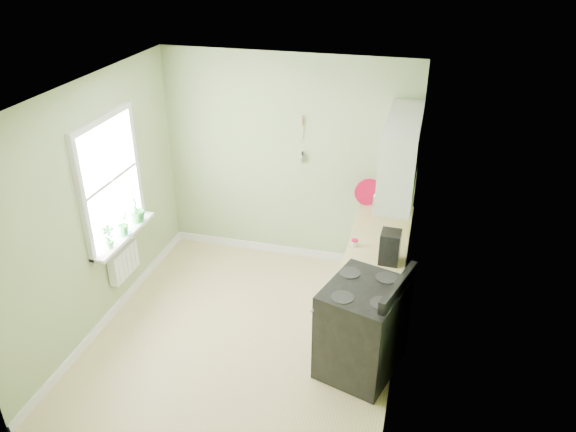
% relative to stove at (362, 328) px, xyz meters
% --- Properties ---
extents(floor, '(3.20, 3.60, 0.02)m').
position_rel_stove_xyz_m(floor, '(-1.28, 0.16, -0.51)').
color(floor, tan).
rests_on(floor, ground).
extents(ceiling, '(3.20, 3.60, 0.02)m').
position_rel_stove_xyz_m(ceiling, '(-1.28, 0.16, 2.21)').
color(ceiling, white).
rests_on(ceiling, wall_back).
extents(wall_back, '(3.20, 0.02, 2.70)m').
position_rel_stove_xyz_m(wall_back, '(-1.28, 1.97, 0.85)').
color(wall_back, '#9EB179').
rests_on(wall_back, floor).
extents(wall_left, '(0.02, 3.60, 2.70)m').
position_rel_stove_xyz_m(wall_left, '(-2.89, 0.16, 0.85)').
color(wall_left, '#9EB179').
rests_on(wall_left, floor).
extents(wall_right, '(0.02, 3.60, 2.70)m').
position_rel_stove_xyz_m(wall_right, '(0.33, 0.16, 0.85)').
color(wall_right, '#9EB179').
rests_on(wall_right, floor).
extents(base_cabinets, '(0.60, 1.60, 0.87)m').
position_rel_stove_xyz_m(base_cabinets, '(0.02, 1.16, -0.06)').
color(base_cabinets, white).
rests_on(base_cabinets, floor).
extents(countertop, '(0.64, 1.60, 0.04)m').
position_rel_stove_xyz_m(countertop, '(0.01, 1.16, 0.39)').
color(countertop, beige).
rests_on(countertop, base_cabinets).
extents(upper_cabinets, '(0.35, 1.40, 0.80)m').
position_rel_stove_xyz_m(upper_cabinets, '(0.15, 1.26, 1.35)').
color(upper_cabinets, white).
rests_on(upper_cabinets, wall_right).
extents(window, '(0.06, 1.14, 1.44)m').
position_rel_stove_xyz_m(window, '(-2.86, 0.46, 1.05)').
color(window, white).
rests_on(window, wall_left).
extents(window_sill, '(0.18, 1.14, 0.04)m').
position_rel_stove_xyz_m(window_sill, '(-2.79, 0.46, 0.38)').
color(window_sill, white).
rests_on(window_sill, wall_left).
extents(radiator, '(0.12, 0.50, 0.35)m').
position_rel_stove_xyz_m(radiator, '(-2.82, 0.41, 0.05)').
color(radiator, white).
rests_on(radiator, wall_left).
extents(wall_utensils, '(0.02, 0.14, 0.58)m').
position_rel_stove_xyz_m(wall_utensils, '(-1.08, 1.94, 1.07)').
color(wall_utensils, beige).
rests_on(wall_utensils, wall_back).
extents(stove, '(0.91, 0.96, 1.10)m').
position_rel_stove_xyz_m(stove, '(0.00, 0.00, 0.00)').
color(stove, black).
rests_on(stove, floor).
extents(stand_mixer, '(0.30, 0.37, 0.40)m').
position_rel_stove_xyz_m(stand_mixer, '(0.08, 1.90, 0.58)').
color(stand_mixer, '#B2B2B7').
rests_on(stand_mixer, countertop).
extents(kettle, '(0.17, 0.10, 0.17)m').
position_rel_stove_xyz_m(kettle, '(-0.13, 1.88, 0.50)').
color(kettle, silver).
rests_on(kettle, countertop).
extents(coffee_maker, '(0.20, 0.22, 0.35)m').
position_rel_stove_xyz_m(coffee_maker, '(0.16, 0.62, 0.58)').
color(coffee_maker, black).
rests_on(coffee_maker, countertop).
extents(red_tray, '(0.34, 0.17, 0.34)m').
position_rel_stove_xyz_m(red_tray, '(-0.23, 1.88, 0.59)').
color(red_tray, red).
rests_on(red_tray, countertop).
extents(jar, '(0.08, 0.08, 0.08)m').
position_rel_stove_xyz_m(jar, '(-0.23, 0.83, 0.46)').
color(jar, beige).
rests_on(jar, countertop).
extents(plant_a, '(0.17, 0.15, 0.28)m').
position_rel_stove_xyz_m(plant_a, '(-2.78, 0.15, 0.54)').
color(plant_a, '#2A7E2F').
rests_on(plant_a, window_sill).
extents(plant_b, '(0.14, 0.17, 0.28)m').
position_rel_stove_xyz_m(plant_b, '(-2.78, 0.46, 0.54)').
color(plant_b, '#2A7E2F').
rests_on(plant_b, window_sill).
extents(plant_c, '(0.19, 0.19, 0.33)m').
position_rel_stove_xyz_m(plant_c, '(-2.78, 0.77, 0.57)').
color(plant_c, '#2A7E2F').
rests_on(plant_c, window_sill).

